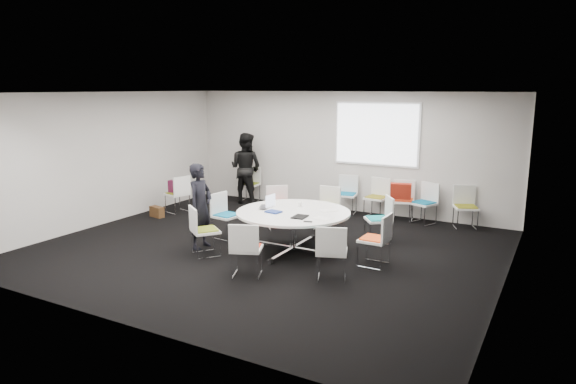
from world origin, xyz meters
The scene contains 31 objects.
room_shell centered at (0.09, 0.00, 1.40)m, with size 8.08×7.08×2.88m.
conference_table centered at (0.47, 0.11, 0.52)m, with size 2.03×2.03×0.73m.
projection_screen centered at (0.80, 3.46, 1.85)m, with size 1.90×0.03×1.35m, color white.
chair_ring_a centered at (2.02, 0.04, 0.28)m, with size 0.46×0.47×0.88m.
chair_ring_b centered at (1.65, 1.33, 0.28)m, with size 0.63×0.63×0.88m.
chair_ring_c centered at (0.40, 1.67, 0.28)m, with size 0.47×0.46×0.88m.
chair_ring_d centered at (-0.49, 1.26, 0.28)m, with size 0.64×0.64×0.88m.
chair_ring_e centered at (-1.05, 0.18, 0.28)m, with size 0.50×0.51×0.88m.
chair_ring_f centered at (-0.76, -0.87, 0.28)m, with size 0.64×0.63×0.88m.
chair_ring_g centered at (0.44, -1.37, 0.28)m, with size 0.59×0.59×0.88m.
chair_ring_h centered at (1.65, -0.87, 0.28)m, with size 0.59×0.58×0.88m.
chair_back_a centered at (0.23, 3.17, 0.28)m, with size 0.53×0.52×0.88m.
chair_back_b centered at (0.96, 3.17, 0.28)m, with size 0.51×0.50×0.88m.
chair_back_c centered at (1.57, 3.17, 0.28)m, with size 0.54×0.53×0.88m.
chair_back_d centered at (2.04, 3.12, 0.28)m, with size 0.60×0.60×0.88m.
chair_back_e centered at (2.90, 3.16, 0.28)m, with size 0.60×0.59×0.88m.
chair_spare_left centered at (-3.26, 1.33, 0.28)m, with size 0.55×0.56×0.88m.
chair_person_back centered at (-2.45, 3.17, 0.28)m, with size 0.50×0.49×0.88m.
person_main centered at (-1.09, -0.54, 0.78)m, with size 0.57×0.37×1.56m, color black.
person_back centered at (-2.45, 3.00, 0.89)m, with size 0.87×0.67×1.78m, color black.
laptop centered at (-0.07, 0.10, 0.74)m, with size 0.36×0.23×0.03m, color #333338.
laptop_lid centered at (-0.03, 0.15, 0.86)m, with size 0.30×0.02×0.22m, color silver.
notebook_black centered at (0.77, -0.23, 0.74)m, with size 0.22×0.30×0.02m, color black.
tablet_folio centered at (0.21, -0.14, 0.74)m, with size 0.26×0.20×0.03m, color navy.
papers_right centered at (1.00, 0.47, 0.73)m, with size 0.30×0.21×0.00m, color silver.
papers_front centered at (1.14, -0.10, 0.73)m, with size 0.30×0.21×0.00m, color silver.
cup centered at (0.41, 0.46, 0.78)m, with size 0.08×0.08×0.09m, color white.
phone centered at (1.03, -0.42, 0.73)m, with size 0.14×0.07×0.01m, color black.
maroon_bag centered at (-3.28, 1.34, 0.62)m, with size 0.40×0.14×0.28m, color #561734.
brown_bag centered at (-3.40, 0.77, 0.12)m, with size 0.36×0.16×0.24m, color #432A15.
red_jacket centered at (1.58, 2.94, 0.70)m, with size 0.44×0.10×0.35m, color #9D2213.
Camera 1 is at (4.65, -7.70, 2.89)m, focal length 32.00 mm.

